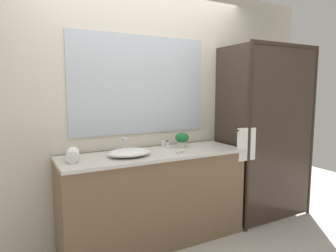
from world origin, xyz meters
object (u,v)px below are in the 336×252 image
Objects in this scene: potted_plant at (182,139)px; rolled_towel_near_edge at (73,155)px; sink_basin at (129,152)px; faucet at (123,148)px; amenity_bottle_shampoo at (163,143)px; soap_dish at (182,152)px; amenity_bottle_body_wash at (167,145)px.

potted_plant is 0.76× the size of rolled_towel_near_edge.
faucet reaches higher than sink_basin.
amenity_bottle_shampoo is 0.44× the size of rolled_towel_near_edge.
faucet is 0.51m from rolled_towel_near_edge.
amenity_bottle_shampoo is at bearing 7.81° from faucet.
amenity_bottle_shampoo reaches higher than soap_dish.
amenity_bottle_shampoo is (0.47, 0.23, 0.01)m from sink_basin.
faucet is 1.10× the size of potted_plant.
amenity_bottle_shampoo is 0.98m from rolled_towel_near_edge.
sink_basin is at bearing -5.06° from rolled_towel_near_edge.
amenity_bottle_shampoo is (-0.02, 0.34, 0.03)m from soap_dish.
sink_basin is 0.52m from amenity_bottle_shampoo.
rolled_towel_near_edge reaches higher than sink_basin.
rolled_towel_near_edge is (-0.98, 0.16, 0.04)m from soap_dish.
soap_dish is at bearing -13.51° from sink_basin.
sink_basin is at bearing -167.84° from potted_plant.
rolled_towel_near_edge is at bearing -169.23° from amenity_bottle_shampoo.
soap_dish is 0.35m from amenity_bottle_shampoo.
rolled_towel_near_edge is at bearing 174.94° from sink_basin.
potted_plant reaches higher than rolled_towel_near_edge.
rolled_towel_near_edge is at bearing -175.21° from potted_plant.
faucet is 0.83× the size of rolled_towel_near_edge.
amenity_bottle_body_wash is at bearing 92.40° from soap_dish.
potted_plant is 0.20m from amenity_bottle_shampoo.
faucet is at bearing 90.00° from sink_basin.
potted_plant is 1.71× the size of amenity_bottle_shampoo.
amenity_bottle_body_wash is 0.98m from rolled_towel_near_edge.
potted_plant is (0.64, -0.02, 0.04)m from faucet.
faucet reaches higher than soap_dish.
potted_plant is 0.31m from soap_dish.
amenity_bottle_shampoo reaches higher than sink_basin.
amenity_bottle_shampoo is (0.47, 0.06, -0.01)m from faucet.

